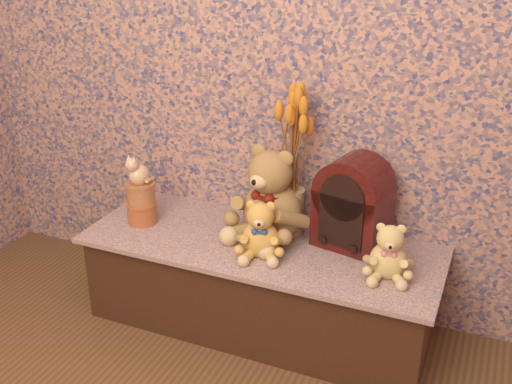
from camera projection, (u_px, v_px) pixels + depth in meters
display_shelf at (261, 283)px, 2.51m from camera, size 1.44×0.56×0.39m
teddy_large at (273, 189)px, 2.41m from camera, size 0.41×0.45×0.41m
teddy_medium at (261, 226)px, 2.30m from camera, size 0.25×0.27×0.24m
teddy_small at (389, 248)px, 2.16m from camera, size 0.22×0.24×0.22m
cathedral_radio at (353, 202)px, 2.34m from camera, size 0.30×0.25×0.37m
ceramic_vase at (291, 211)px, 2.48m from camera, size 0.13×0.13×0.19m
dried_stalks at (292, 136)px, 2.35m from camera, size 0.28×0.28×0.45m
biscuit_tin_lower at (142, 213)px, 2.58m from camera, size 0.13×0.13×0.09m
biscuit_tin_upper at (141, 194)px, 2.54m from camera, size 0.15×0.15×0.09m
cat_figurine at (139, 168)px, 2.50m from camera, size 0.13×0.13×0.13m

